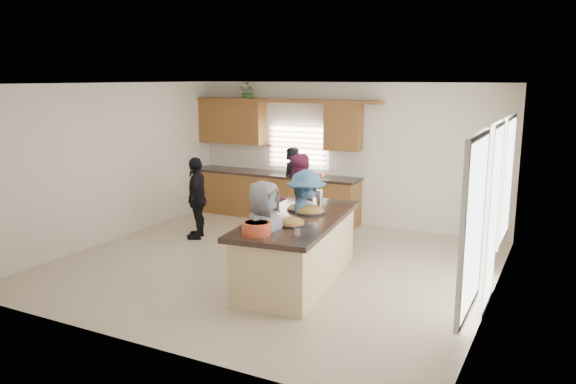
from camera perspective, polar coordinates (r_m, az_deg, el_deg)
The scene contains 18 objects.
floor at distance 8.88m, azimuth -1.68°, elevation -7.43°, with size 6.50×6.50×0.00m, color #BFAA8E.
room_shell at distance 8.46m, azimuth -1.75°, elevation 4.84°, with size 6.52×6.02×2.81m.
back_cabinetry at distance 11.67m, azimuth -1.55°, elevation 1.81°, with size 4.08×0.66×2.46m.
right_wall_glazing at distance 7.43m, azimuth 20.04°, elevation -1.18°, with size 0.06×4.00×2.25m.
island at distance 8.09m, azimuth 1.02°, elevation -5.98°, with size 1.46×2.82×0.95m.
platter_front at distance 7.51m, azimuth 0.34°, elevation -3.20°, with size 0.39×0.39×0.16m.
platter_mid at distance 8.19m, azimuth 2.23°, elevation -1.95°, with size 0.45×0.45×0.18m.
platter_back at distance 8.35m, azimuth 1.04°, elevation -1.68°, with size 0.34×0.34×0.14m.
salad_bowl at distance 7.07m, azimuth -3.22°, elevation -3.63°, with size 0.36×0.36×0.16m.
clear_cup at distance 7.00m, azimuth 0.97°, elevation -4.11°, with size 0.07×0.07×0.10m, color white.
plate_stack at distance 8.69m, azimuth 1.74°, elevation -1.19°, with size 0.24×0.24×0.05m, color #AD91D3.
flower_vase at distance 9.09m, azimuth 3.25°, elevation 0.70°, with size 0.14×0.14×0.42m.
potted_plant at distance 11.90m, azimuth -4.11°, elevation 10.14°, with size 0.36×0.31×0.40m, color #3C762F.
woman_left_back at distance 11.36m, azimuth 0.27°, elevation 0.75°, with size 0.55×0.36×1.52m, color black.
woman_left_mid at distance 9.54m, azimuth 0.99°, elevation -0.98°, with size 0.80×0.62×1.64m, color maroon.
woman_left_front at distance 10.30m, azimuth -9.23°, elevation -0.59°, with size 0.88×0.36×1.50m, color black.
woman_right_back at distance 8.36m, azimuth 1.84°, elevation -3.06°, with size 1.01×0.58×1.56m, color #3C6184.
woman_right_front at distance 7.43m, azimuth -2.46°, elevation -4.86°, with size 0.77×0.50×1.58m, color slate.
Camera 1 is at (4.06, -7.35, 2.90)m, focal length 35.00 mm.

